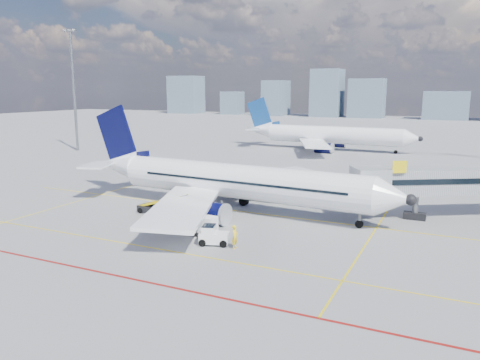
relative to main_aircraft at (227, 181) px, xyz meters
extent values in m
plane|color=gray|center=(2.14, -8.18, -3.22)|extent=(420.00, 420.00, 0.00)
cube|color=yellow|center=(2.14, -0.18, -3.22)|extent=(60.00, 0.18, 0.01)
cube|color=yellow|center=(2.14, -14.18, -3.22)|extent=(80.00, 0.15, 0.01)
cube|color=yellow|center=(16.14, -6.18, -3.22)|extent=(0.15, 28.00, 0.01)
cube|color=yellow|center=(-17.86, -0.18, -3.22)|extent=(0.15, 30.00, 0.01)
cube|color=maroon|center=(2.14, -20.18, -3.22)|extent=(90.00, 0.25, 0.01)
cube|color=#9DA0A5|center=(24.39, 7.97, 0.68)|extent=(20.84, 13.93, 2.60)
cube|color=black|center=(24.39, 7.97, 0.88)|extent=(20.52, 13.82, 0.55)
cube|color=#9DA0A5|center=(14.84, 2.32, 0.68)|extent=(4.49, 4.56, 3.00)
cube|color=black|center=(19.14, 4.62, -2.87)|extent=(2.20, 1.00, 0.70)
cylinder|color=slate|center=(19.14, 4.62, -1.52)|extent=(0.56, 0.56, 2.70)
cube|color=yellow|center=(17.64, 2.12, 2.48)|extent=(1.26, 0.82, 1.20)
cylinder|color=slate|center=(-52.86, 31.82, 9.28)|extent=(0.56, 0.56, 25.00)
cube|color=slate|center=(-52.86, 31.82, 21.98)|extent=(3.20, 0.40, 0.50)
cube|color=silver|center=(-54.06, 31.57, 21.98)|extent=(0.60, 0.15, 0.35)
cube|color=silver|center=(-52.86, 31.57, 21.98)|extent=(0.60, 0.15, 0.35)
cube|color=silver|center=(-51.66, 31.57, 21.98)|extent=(0.60, 0.15, 0.35)
cube|color=slate|center=(-117.92, 181.82, 6.97)|extent=(17.03, 13.03, 20.38)
cube|color=slate|center=(-89.19, 181.82, 2.78)|extent=(10.68, 8.35, 12.00)
cube|color=slate|center=(-64.33, 181.82, 5.58)|extent=(10.60, 14.67, 17.60)
cube|color=slate|center=(-37.74, 181.82, 8.13)|extent=(13.79, 13.97, 22.71)
cube|color=slate|center=(-18.72, 181.82, 5.81)|extent=(15.98, 11.13, 18.07)
cube|color=slate|center=(15.71, 181.82, 2.96)|extent=(18.71, 12.03, 12.36)
cylinder|color=white|center=(1.67, -0.11, 0.08)|extent=(29.02, 5.58, 3.75)
cone|color=white|center=(17.79, -1.13, 0.08)|extent=(3.69, 3.96, 3.75)
sphere|color=black|center=(19.13, -1.22, 0.08)|extent=(1.12, 1.12, 1.06)
cone|color=white|center=(-15.79, 1.01, 0.61)|extent=(6.38, 4.13, 3.75)
cube|color=black|center=(16.54, -1.06, 0.61)|extent=(1.53, 1.53, 0.43)
cube|color=white|center=(0.78, 8.62, -0.95)|extent=(11.80, 16.38, 0.55)
cube|color=white|center=(-0.32, -8.65, -0.95)|extent=(10.21, 16.62, 0.55)
cylinder|color=#070934|center=(1.55, 5.49, -2.16)|extent=(3.59, 2.43, 2.21)
cylinder|color=#070934|center=(0.84, -5.64, -2.16)|extent=(3.59, 2.43, 2.21)
cylinder|color=silver|center=(3.37, 5.37, -2.16)|extent=(0.48, 2.29, 2.27)
cylinder|color=silver|center=(2.66, -5.76, -2.16)|extent=(0.48, 2.29, 2.27)
cube|color=#070934|center=(-15.79, 1.01, 3.92)|extent=(6.60, 0.73, 8.20)
cube|color=#070934|center=(-13.49, 0.86, 1.62)|extent=(5.43, 0.63, 2.07)
cube|color=white|center=(-15.98, 4.10, 0.94)|extent=(4.93, 6.10, 0.21)
cube|color=white|center=(-16.37, -2.04, 0.94)|extent=(4.43, 6.02, 0.21)
cylinder|color=slate|center=(14.63, -0.93, -2.32)|extent=(0.30, 0.30, 1.80)
cylinder|color=black|center=(14.63, -0.93, -2.84)|extent=(0.78, 0.33, 0.76)
cylinder|color=slate|center=(0.87, 2.45, -2.42)|extent=(0.34, 0.34, 1.60)
cylinder|color=black|center=(0.87, 2.45, -2.72)|extent=(1.04, 0.71, 1.00)
cylinder|color=slate|center=(0.55, -2.54, -2.42)|extent=(0.34, 0.34, 1.60)
cylinder|color=black|center=(0.55, -2.54, -2.72)|extent=(1.04, 0.71, 1.00)
cube|color=black|center=(2.27, 1.71, 0.37)|extent=(23.61, 1.61, 0.25)
cube|color=black|center=(2.03, -1.99, 0.37)|extent=(23.61, 1.61, 0.25)
cylinder|color=white|center=(-2.35, 56.04, 0.08)|extent=(29.38, 4.73, 3.81)
cone|color=white|center=(14.04, 55.52, 0.08)|extent=(3.63, 3.91, 3.81)
sphere|color=black|center=(15.40, 55.48, 0.08)|extent=(1.11, 1.11, 1.07)
cone|color=white|center=(-20.09, 56.60, 0.61)|extent=(6.36, 4.00, 3.81)
cube|color=black|center=(12.77, 55.56, 0.61)|extent=(1.51, 1.51, 0.44)
cube|color=white|center=(-3.53, 64.86, -0.97)|extent=(11.59, 16.71, 0.56)
cube|color=white|center=(-4.09, 47.31, -0.97)|extent=(10.79, 16.83, 0.56)
cylinder|color=#070934|center=(-2.66, 61.71, -2.19)|extent=(3.58, 2.35, 2.24)
cylinder|color=#070934|center=(-3.01, 50.40, -2.19)|extent=(3.58, 2.35, 2.24)
cylinder|color=silver|center=(-0.80, 61.65, -2.19)|extent=(0.41, 2.31, 2.30)
cylinder|color=silver|center=(-1.16, 50.34, -2.19)|extent=(0.41, 2.31, 2.30)
cube|color=navy|center=(-20.09, 56.60, 3.98)|extent=(6.69, 0.52, 8.32)
cube|color=navy|center=(-17.75, 56.53, 1.64)|extent=(5.51, 0.47, 2.10)
cube|color=white|center=(-20.39, 59.73, 0.96)|extent=(4.88, 6.18, 0.21)
cube|color=white|center=(-20.58, 53.49, 0.96)|extent=(4.63, 6.14, 0.21)
cylinder|color=black|center=(-3.24, 58.61, -2.72)|extent=(1.02, 0.68, 1.00)
cylinder|color=black|center=(-3.40, 53.54, -2.72)|extent=(1.02, 0.68, 1.00)
cylinder|color=black|center=(10.82, 55.62, -2.84)|extent=(0.77, 0.30, 0.76)
cube|color=white|center=(4.39, -11.19, -2.60)|extent=(2.77, 2.03, 0.90)
cube|color=white|center=(3.96, -11.32, -1.92)|extent=(1.46, 1.57, 0.68)
cube|color=black|center=(3.96, -11.32, -1.70)|extent=(1.34, 1.49, 0.39)
cylinder|color=black|center=(3.72, -12.05, -2.91)|extent=(0.68, 0.43, 0.63)
cylinder|color=black|center=(3.35, -10.86, -2.91)|extent=(0.68, 0.43, 0.63)
cylinder|color=black|center=(5.44, -11.51, -2.91)|extent=(0.68, 0.43, 0.63)
cylinder|color=black|center=(5.07, -10.33, -2.91)|extent=(0.68, 0.43, 0.63)
cube|color=black|center=(1.96, -9.39, -2.93)|extent=(3.29, 1.48, 0.16)
cube|color=white|center=(1.14, -9.40, -2.13)|extent=(1.42, 1.38, 1.41)
cube|color=white|center=(2.79, -9.39, -2.13)|extent=(1.42, 1.38, 1.41)
cylinder|color=black|center=(0.69, -10.04, -3.08)|extent=(0.29, 0.13, 0.29)
cylinder|color=black|center=(0.68, -8.76, -3.08)|extent=(0.29, 0.13, 0.29)
cylinder|color=black|center=(3.25, -10.02, -3.08)|extent=(0.29, 0.13, 0.29)
cylinder|color=black|center=(3.24, -8.75, -3.08)|extent=(0.29, 0.13, 0.29)
cube|color=black|center=(-5.93, -5.00, -2.76)|extent=(4.47, 2.03, 0.72)
cube|color=black|center=(-5.11, -5.10, -1.68)|extent=(6.25, 1.73, 1.90)
cube|color=yellow|center=(-5.05, -4.54, -1.68)|extent=(6.16, 0.79, 1.98)
cube|color=yellow|center=(-5.18, -5.66, -1.68)|extent=(6.16, 0.79, 1.98)
cylinder|color=black|center=(-7.65, -5.53, -2.91)|extent=(0.64, 0.32, 0.62)
cylinder|color=black|center=(-7.48, -4.10, -2.91)|extent=(0.64, 0.32, 0.62)
cylinder|color=black|center=(-4.38, -5.91, -2.91)|extent=(0.64, 0.32, 0.62)
cylinder|color=black|center=(-4.21, -4.48, -2.91)|extent=(0.64, 0.32, 0.62)
imported|color=yellow|center=(6.41, -11.28, -2.22)|extent=(0.52, 0.75, 2.00)
camera|label=1|loc=(22.76, -44.81, 9.84)|focal=35.00mm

